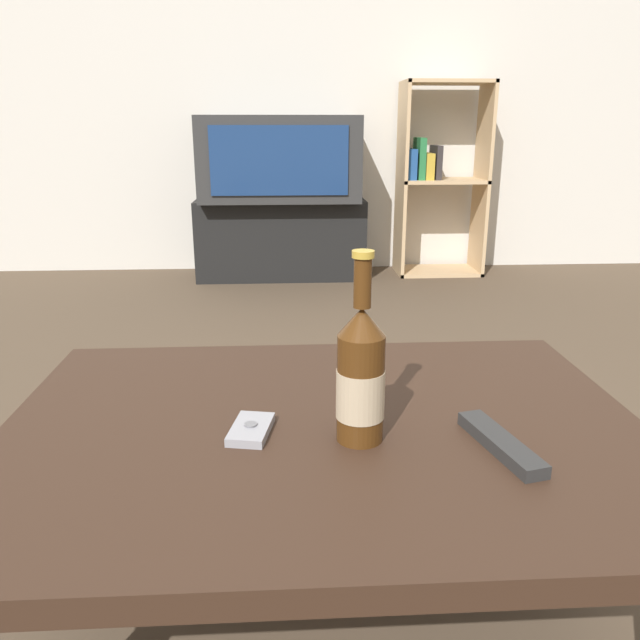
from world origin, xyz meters
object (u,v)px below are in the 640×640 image
object	(u,v)px
tv_stand	(281,238)
beer_bottle	(361,376)
cell_phone	(251,429)
television	(279,158)
remote_control	(501,443)
bookshelf	(437,177)

from	to	relation	value
tv_stand	beer_bottle	world-z (taller)	beer_bottle
tv_stand	cell_phone	bearing A→B (deg)	-90.77
television	remote_control	bearing A→B (deg)	-83.28
cell_phone	television	bearing A→B (deg)	99.91
beer_bottle	cell_phone	xyz separation A→B (m)	(-0.17, 0.03, -0.10)
beer_bottle	cell_phone	world-z (taller)	beer_bottle
beer_bottle	cell_phone	distance (m)	0.20
television	remote_control	size ratio (longest dim) A/B	4.65
tv_stand	remote_control	world-z (taller)	tv_stand
beer_bottle	bookshelf	bearing A→B (deg)	74.41
beer_bottle	remote_control	world-z (taller)	beer_bottle
tv_stand	television	distance (m)	0.46
beer_bottle	television	bearing A→B (deg)	92.66
remote_control	television	bearing A→B (deg)	83.36
bookshelf	cell_phone	bearing A→B (deg)	-108.83
beer_bottle	tv_stand	bearing A→B (deg)	92.66
tv_stand	beer_bottle	xyz separation A→B (m)	(0.13, -2.82, 0.28)
television	cell_phone	world-z (taller)	television
cell_phone	remote_control	bearing A→B (deg)	-0.20
tv_stand	bookshelf	distance (m)	1.00
bookshelf	remote_control	size ratio (longest dim) A/B	5.80
tv_stand	bookshelf	bearing A→B (deg)	2.74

